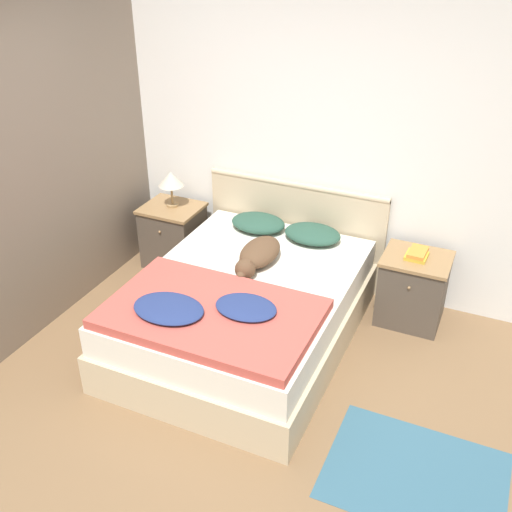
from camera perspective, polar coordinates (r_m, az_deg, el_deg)
ground_plane at (r=4.10m, az=-6.76°, el=-15.88°), size 16.00×16.00×0.00m
wall_back at (r=5.07m, az=4.76°, el=10.84°), size 9.00×0.06×2.55m
wall_side_left at (r=4.98m, az=-17.80°, el=9.16°), size 0.06×3.10×2.55m
bed at (r=4.61m, az=-1.05°, el=-5.24°), size 1.54×2.05×0.55m
headboard at (r=5.33m, az=3.74°, el=2.64°), size 1.62×0.06×0.93m
nightstand_left at (r=5.66m, az=-7.85°, el=1.98°), size 0.52×0.46×0.59m
nightstand_right at (r=4.98m, az=14.69°, el=-3.04°), size 0.52×0.46×0.59m
pillow_left at (r=5.15m, az=0.21°, el=3.18°), size 0.47×0.36×0.12m
pillow_right at (r=4.99m, az=5.40°, el=2.11°), size 0.47×0.36×0.12m
quilt at (r=4.05m, az=-4.44°, el=-5.39°), size 1.42×0.91×0.12m
dog at (r=4.63m, az=0.19°, el=0.13°), size 0.28×0.69×0.17m
book_stack at (r=4.82m, az=15.10°, el=0.18°), size 0.17×0.22×0.06m
table_lamp at (r=5.45m, az=-8.12°, el=7.20°), size 0.23×0.23×0.33m
rug at (r=3.93m, az=14.91°, el=-19.50°), size 1.05×0.82×0.00m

